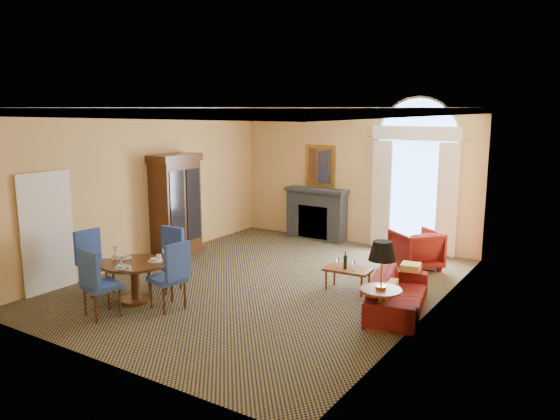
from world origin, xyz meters
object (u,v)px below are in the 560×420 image
Objects in this scene: sofa at (398,293)px; side_table at (381,274)px; coffee_table at (347,270)px; dining_table at (135,272)px; armoire at (176,207)px; armchair at (416,250)px.

side_table reaches higher than sofa.
coffee_table is 1.75m from side_table.
dining_table is 3.65m from coffee_table.
dining_table is 4.33m from sofa.
dining_table is at bearing 104.54° from sofa.
armchair is at bearing 21.46° from armoire.
side_table reaches higher than dining_table.
armoire is 5.14m from armchair.
armchair is 0.67× the size of side_table.
side_table is at bearing -14.37° from armoire.
armoire reaches higher than armchair.
side_table reaches higher than coffee_table.
armchair is 3.31m from side_table.
coffee_table is 0.65× the size of side_table.
sofa is 2.27× the size of armchair.
dining_table is at bearing 1.74° from armchair.
armoire is at bearing 119.70° from dining_table.
dining_table is 4.07m from side_table.
sofa is 2.44m from armchair.
sofa is (3.84, 1.99, -0.21)m from dining_table.
sofa is at bearing 93.38° from side_table.
armoire reaches higher than coffee_table.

